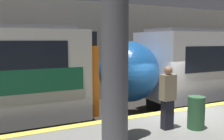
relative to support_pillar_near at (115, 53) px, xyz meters
name	(u,v)px	position (x,y,z in m)	size (l,w,h in m)	color
ground_plane	(177,138)	(3.22, 1.60, -3.05)	(120.00, 120.00, 0.00)	#282623
station_rear_barrier	(99,52)	(3.22, 8.16, -0.37)	(50.00, 0.15, 5.37)	#B2AD9E
support_pillar_near	(115,53)	(0.00, 0.00, 0.00)	(0.60, 0.60, 4.05)	#56565B
person_waiting	(168,96)	(1.61, 0.15, -1.16)	(0.38, 0.24, 1.65)	black
trash_bin	(196,113)	(2.30, -0.16, -1.60)	(0.44, 0.44, 0.85)	#2D5B38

